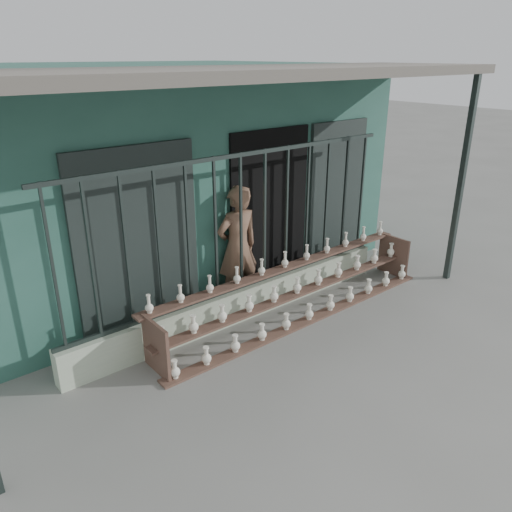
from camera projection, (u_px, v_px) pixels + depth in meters
ground at (310, 359)px, 5.89m from camera, size 60.00×60.00×0.00m
workshop_building at (134, 165)px, 8.32m from camera, size 7.40×6.60×3.21m
parapet_wall at (242, 303)px, 6.74m from camera, size 5.00×0.20×0.45m
security_fence at (241, 224)px, 6.31m from camera, size 5.00×0.04×1.80m
shelf_rack at (297, 291)px, 6.76m from camera, size 4.50×0.68×0.85m
elderly_woman at (238, 248)px, 6.84m from camera, size 0.66×0.45×1.75m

